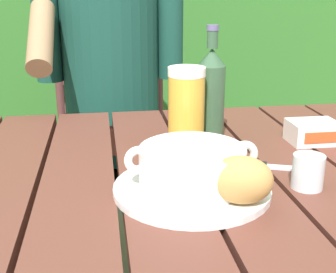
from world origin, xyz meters
TOP-DOWN VIEW (x-y plane):
  - dining_table at (-0.00, 0.00)m, footprint 1.30×0.82m
  - chair_near_diner at (-0.06, 0.84)m, footprint 0.44×0.45m
  - person_eating at (-0.06, 0.65)m, footprint 0.48×0.47m
  - serving_plate at (0.05, -0.14)m, footprint 0.27×0.27m
  - soup_bowl at (0.05, -0.14)m, footprint 0.23×0.18m
  - bread_roll at (0.12, -0.22)m, footprint 0.12×0.10m
  - beer_glass at (0.08, 0.07)m, footprint 0.08×0.08m
  - beer_bottle at (0.15, 0.13)m, footprint 0.06×0.06m
  - water_glass_small at (0.26, -0.16)m, footprint 0.06×0.06m
  - butter_tub at (0.38, 0.08)m, footprint 0.11×0.08m
  - table_knife at (0.22, -0.06)m, footprint 0.15×0.07m

SIDE VIEW (x-z plane):
  - chair_near_diner at x=-0.06m, z-range 0.00..0.91m
  - dining_table at x=0.00m, z-range 0.27..1.01m
  - person_eating at x=-0.06m, z-range 0.11..1.36m
  - table_knife at x=0.22m, z-range 0.73..0.74m
  - serving_plate at x=0.05m, z-range 0.73..0.75m
  - butter_tub at x=0.38m, z-range 0.73..0.78m
  - water_glass_small at x=0.26m, z-range 0.73..0.80m
  - soup_bowl at x=0.05m, z-range 0.74..0.82m
  - bread_roll at x=0.12m, z-range 0.75..0.82m
  - beer_glass at x=0.08m, z-range 0.73..0.92m
  - beer_bottle at x=0.15m, z-range 0.71..0.98m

